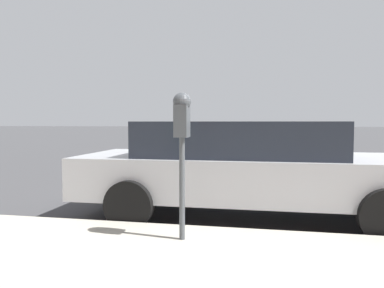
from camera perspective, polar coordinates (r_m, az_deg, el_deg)
ground_plane at (r=6.72m, az=9.83°, el=-8.58°), size 220.00×220.00×0.00m
parking_meter at (r=3.93m, az=-1.54°, el=2.51°), size 0.21×0.19×1.56m
car_silver at (r=5.48m, az=8.63°, el=-3.35°), size 2.07×4.96×1.39m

